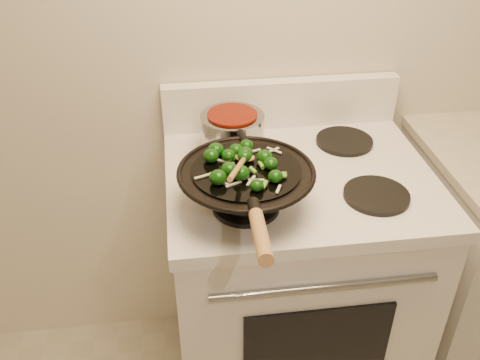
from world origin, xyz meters
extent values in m
plane|color=beige|center=(0.00, 1.50, 1.30)|extent=(3.50, 0.00, 3.50)
cube|color=white|center=(-0.22, 1.17, 0.44)|extent=(0.76, 0.64, 0.88)
cube|color=white|center=(-0.22, 1.17, 0.90)|extent=(0.78, 0.66, 0.04)
cube|color=white|center=(-0.22, 1.47, 1.00)|extent=(0.78, 0.05, 0.16)
cylinder|color=gray|center=(-0.22, 0.84, 0.78)|extent=(0.60, 0.02, 0.02)
cube|color=black|center=(-0.22, 0.84, 0.55)|extent=(0.42, 0.01, 0.28)
cylinder|color=black|center=(-0.40, 1.02, 0.93)|extent=(0.18, 0.18, 0.01)
cylinder|color=black|center=(-0.04, 1.02, 0.93)|extent=(0.18, 0.18, 0.01)
cylinder|color=black|center=(-0.40, 1.32, 0.93)|extent=(0.18, 0.18, 0.01)
cylinder|color=black|center=(-0.04, 1.32, 0.93)|extent=(0.18, 0.18, 0.01)
torus|color=black|center=(-0.40, 1.02, 1.04)|extent=(0.36, 0.36, 0.01)
cylinder|color=black|center=(-0.40, 1.02, 1.04)|extent=(0.28, 0.28, 0.01)
cylinder|color=black|center=(-0.41, 0.82, 1.07)|extent=(0.03, 0.06, 0.04)
cylinder|color=#A57741|center=(-0.42, 0.70, 1.09)|extent=(0.04, 0.19, 0.06)
ellipsoid|color=#0C3808|center=(-0.45, 1.00, 1.06)|extent=(0.04, 0.04, 0.04)
cylinder|color=#508630|center=(-0.43, 1.00, 1.05)|extent=(0.02, 0.02, 0.01)
ellipsoid|color=#0C3808|center=(-0.39, 0.93, 1.06)|extent=(0.03, 0.03, 0.03)
ellipsoid|color=#0C3808|center=(-0.49, 1.07, 1.06)|extent=(0.04, 0.04, 0.04)
ellipsoid|color=#0C3808|center=(-0.35, 1.05, 1.06)|extent=(0.04, 0.04, 0.04)
cylinder|color=#508630|center=(-0.34, 1.05, 1.05)|extent=(0.02, 0.02, 0.01)
ellipsoid|color=#0C3808|center=(-0.34, 0.96, 1.06)|extent=(0.04, 0.04, 0.03)
ellipsoid|color=#0C3808|center=(-0.48, 0.97, 1.06)|extent=(0.04, 0.04, 0.04)
ellipsoid|color=#0C3808|center=(-0.44, 1.07, 1.06)|extent=(0.04, 0.04, 0.03)
cylinder|color=#508630|center=(-0.43, 1.07, 1.05)|extent=(0.01, 0.02, 0.01)
ellipsoid|color=#0C3808|center=(-0.42, 1.09, 1.06)|extent=(0.04, 0.04, 0.03)
ellipsoid|color=#0C3808|center=(-0.42, 0.98, 1.06)|extent=(0.04, 0.04, 0.04)
ellipsoid|color=#0C3808|center=(-0.40, 1.06, 1.06)|extent=(0.04, 0.04, 0.03)
cylinder|color=#508630|center=(-0.39, 1.06, 1.05)|extent=(0.02, 0.02, 0.01)
ellipsoid|color=#0C3808|center=(-0.40, 1.07, 1.06)|extent=(0.04, 0.04, 0.04)
ellipsoid|color=#0C3808|center=(-0.34, 1.02, 1.06)|extent=(0.04, 0.04, 0.03)
ellipsoid|color=#0C3808|center=(-0.47, 1.10, 1.06)|extent=(0.04, 0.04, 0.04)
cylinder|color=#508630|center=(-0.46, 1.10, 1.05)|extent=(0.02, 0.01, 0.01)
ellipsoid|color=#0C3808|center=(-0.39, 1.11, 1.06)|extent=(0.04, 0.04, 0.03)
cube|color=#EBE6CC|center=(-0.45, 1.06, 1.04)|extent=(0.04, 0.03, 0.00)
cube|color=#EBE6CC|center=(-0.32, 1.10, 1.04)|extent=(0.05, 0.03, 0.00)
cube|color=#EBE6CC|center=(-0.37, 1.10, 1.04)|extent=(0.04, 0.02, 0.00)
cube|color=#EBE6CC|center=(-0.31, 1.10, 1.04)|extent=(0.04, 0.04, 0.00)
cube|color=#EBE6CC|center=(-0.44, 0.95, 1.04)|extent=(0.04, 0.02, 0.00)
cube|color=#EBE6CC|center=(-0.47, 0.97, 1.04)|extent=(0.04, 0.04, 0.00)
cube|color=#EBE6CC|center=(-0.51, 1.00, 1.04)|extent=(0.04, 0.02, 0.00)
cube|color=#EBE6CC|center=(-0.34, 0.92, 1.04)|extent=(0.02, 0.03, 0.00)
cube|color=#EBE6CC|center=(-0.40, 0.96, 1.04)|extent=(0.03, 0.04, 0.00)
cube|color=#EBE6CC|center=(-0.38, 0.96, 1.04)|extent=(0.04, 0.01, 0.00)
cylinder|color=#63A435|center=(-0.36, 1.02, 1.05)|extent=(0.02, 0.01, 0.01)
cylinder|color=#63A435|center=(-0.48, 1.00, 1.05)|extent=(0.02, 0.01, 0.01)
cylinder|color=#63A435|center=(-0.37, 0.93, 1.05)|extent=(0.02, 0.01, 0.01)
cylinder|color=#63A435|center=(-0.39, 1.00, 1.05)|extent=(0.01, 0.02, 0.01)
cylinder|color=#63A435|center=(-0.38, 1.08, 1.05)|extent=(0.03, 0.02, 0.02)
cylinder|color=#63A435|center=(-0.32, 0.97, 1.05)|extent=(0.03, 0.03, 0.02)
cylinder|color=#63A435|center=(-0.32, 0.98, 1.05)|extent=(0.02, 0.01, 0.01)
sphere|color=beige|center=(-0.47, 0.99, 1.05)|extent=(0.01, 0.01, 0.01)
sphere|color=beige|center=(-0.42, 0.98, 1.05)|extent=(0.01, 0.01, 0.01)
sphere|color=beige|center=(-0.35, 1.07, 1.05)|extent=(0.01, 0.01, 0.01)
ellipsoid|color=#A57741|center=(-0.40, 1.06, 1.05)|extent=(0.06, 0.05, 0.01)
cylinder|color=#A57741|center=(-0.43, 0.96, 1.09)|extent=(0.07, 0.21, 0.08)
cylinder|color=gray|center=(-0.40, 1.32, 0.99)|extent=(0.19, 0.19, 0.11)
cylinder|color=#601104|center=(-0.40, 1.32, 1.05)|extent=(0.15, 0.15, 0.01)
cylinder|color=black|center=(-0.38, 1.16, 1.04)|extent=(0.03, 0.12, 0.02)
camera|label=1|loc=(-0.57, -0.11, 1.77)|focal=40.00mm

